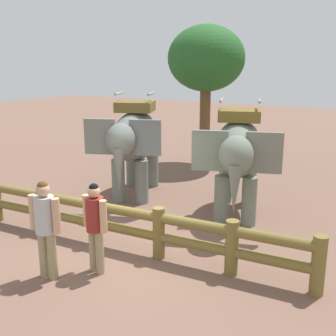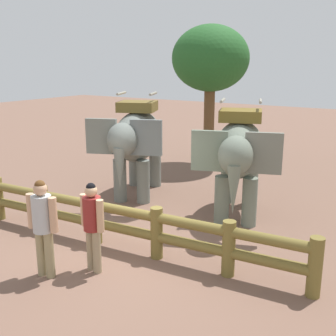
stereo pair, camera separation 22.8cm
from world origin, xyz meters
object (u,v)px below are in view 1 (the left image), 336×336
at_px(elephant_center, 238,152).
at_px(tree_far_left, 206,60).
at_px(tourist_man_in_blue, 45,223).
at_px(log_fence, 126,223).
at_px(tourist_woman_in_black, 95,222).
at_px(elephant_near_left, 134,139).

relative_size(elephant_center, tree_far_left, 0.68).
relative_size(tourist_man_in_blue, tree_far_left, 0.36).
bearing_deg(log_fence, tourist_woman_in_black, -86.31).
bearing_deg(elephant_near_left, tourist_woman_in_black, -63.20).
bearing_deg(log_fence, tree_far_left, 104.90).
xyz_separation_m(tourist_woman_in_black, tourist_man_in_blue, (-0.60, -0.61, 0.06)).
bearing_deg(tourist_woman_in_black, tree_far_left, 103.63).
distance_m(log_fence, elephant_center, 3.41).
bearing_deg(tourist_man_in_blue, tourist_woman_in_black, 45.41).
height_order(log_fence, tourist_man_in_blue, tourist_man_in_blue).
xyz_separation_m(log_fence, elephant_center, (1.13, 3.05, 1.03)).
bearing_deg(elephant_near_left, log_fence, -56.93).
bearing_deg(tourist_man_in_blue, log_fence, 71.59).
distance_m(log_fence, tourist_man_in_blue, 1.76).
relative_size(elephant_near_left, elephant_center, 1.01).
bearing_deg(elephant_center, tourist_woman_in_black, -104.73).
bearing_deg(tree_far_left, tourist_woman_in_black, -76.37).
bearing_deg(tree_far_left, log_fence, -75.10).
bearing_deg(elephant_center, tourist_man_in_blue, -109.69).
xyz_separation_m(elephant_center, tourist_woman_in_black, (-1.07, -4.06, -0.64)).
bearing_deg(log_fence, elephant_center, 69.65).
height_order(elephant_center, tree_far_left, tree_far_left).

